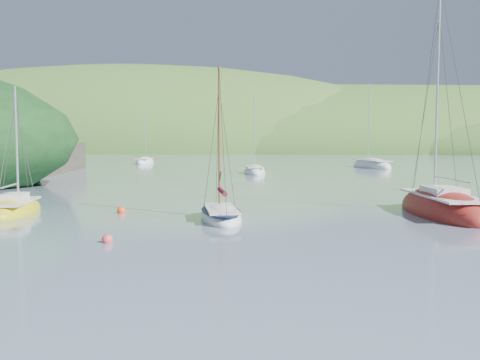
# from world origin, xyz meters

# --- Properties ---
(ground) EXTENTS (700.00, 700.00, 0.00)m
(ground) POSITION_xyz_m (0.00, 0.00, 0.00)
(ground) COLOR slate
(ground) RESTS_ON ground
(shoreline_hills) EXTENTS (690.00, 135.00, 56.00)m
(shoreline_hills) POSITION_xyz_m (-9.66, 172.42, 0.00)
(shoreline_hills) COLOR #3A6526
(shoreline_hills) RESTS_ON ground
(daysailer_white) EXTENTS (3.23, 5.68, 8.24)m
(daysailer_white) POSITION_xyz_m (-1.59, 7.87, 0.20)
(daysailer_white) COLOR white
(daysailer_white) RESTS_ON ground
(sloop_red) EXTENTS (4.31, 9.40, 13.40)m
(sloop_red) POSITION_xyz_m (9.86, 10.89, 0.24)
(sloop_red) COLOR maroon
(sloop_red) RESTS_ON ground
(sailboat_yellow) EXTENTS (3.40, 6.05, 7.57)m
(sailboat_yellow) POSITION_xyz_m (-12.99, 8.71, 0.18)
(sailboat_yellow) COLOR gold
(sailboat_yellow) RESTS_ON ground
(distant_sloop_a) EXTENTS (3.42, 7.09, 9.70)m
(distant_sloop_a) POSITION_xyz_m (-2.94, 43.12, 0.17)
(distant_sloop_a) COLOR white
(distant_sloop_a) RESTS_ON ground
(distant_sloop_b) EXTENTS (6.11, 9.49, 12.78)m
(distant_sloop_b) POSITION_xyz_m (12.12, 56.87, 0.21)
(distant_sloop_b) COLOR white
(distant_sloop_b) RESTS_ON ground
(distant_sloop_c) EXTENTS (2.86, 7.12, 9.98)m
(distant_sloop_c) POSITION_xyz_m (-22.65, 65.43, 0.17)
(distant_sloop_c) COLOR white
(distant_sloop_c) RESTS_ON ground
(mooring_buoys) EXTENTS (21.15, 8.60, 0.46)m
(mooring_buoys) POSITION_xyz_m (0.71, 6.33, 0.12)
(mooring_buoys) COLOR #F2414B
(mooring_buoys) RESTS_ON ground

